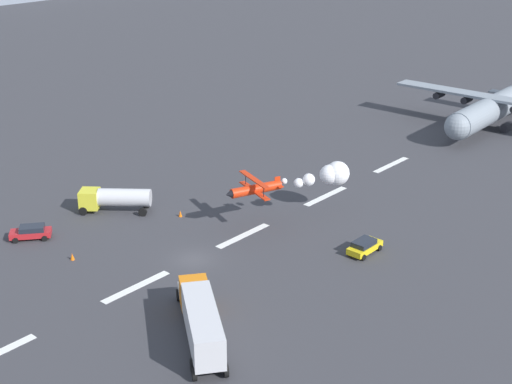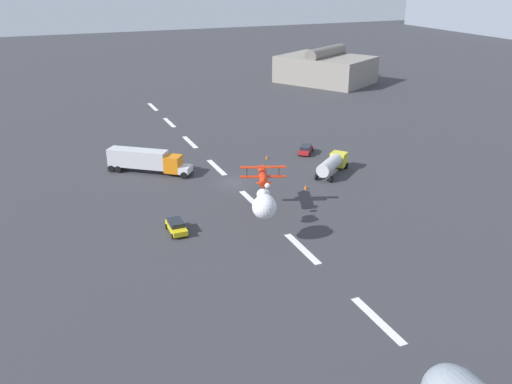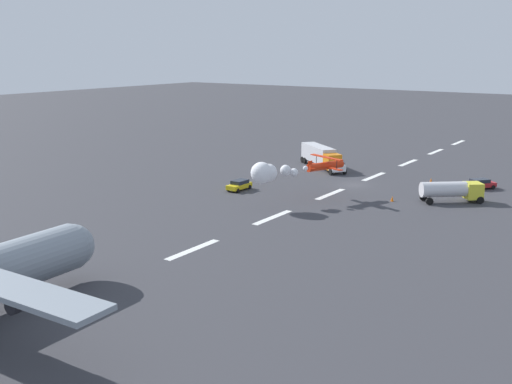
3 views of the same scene
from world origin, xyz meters
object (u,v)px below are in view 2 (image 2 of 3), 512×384
Objects in this scene: fuel_tanker_truck at (332,164)px; traffic_cone_near at (267,157)px; followme_car_yellow at (176,226)px; semi_truck_orange at (146,160)px; stunt_biplane_red at (264,198)px; airport_staff_sedan at (306,149)px; traffic_cone_far at (306,187)px.

fuel_tanker_truck is 12.74m from traffic_cone_near.
followme_car_yellow is at bearing -45.54° from traffic_cone_near.
traffic_cone_near is at bearing 86.15° from semi_truck_orange.
semi_truck_orange reaches higher than followme_car_yellow.
traffic_cone_near is (-26.08, 11.94, -4.38)m from stunt_biplane_red.
stunt_biplane_red is at bearing -36.82° from airport_staff_sedan.
stunt_biplane_red is 16.67m from traffic_cone_far.
semi_truck_orange reaches higher than airport_staff_sedan.
fuel_tanker_truck is (-15.26, 18.54, -3.02)m from stunt_biplane_red.
airport_staff_sedan is 6.07× the size of traffic_cone_near.
fuel_tanker_truck is 30.33m from followme_car_yellow.
followme_car_yellow is at bearing -115.37° from stunt_biplane_red.
fuel_tanker_truck reaches higher than airport_staff_sedan.
semi_truck_orange is at bearing -93.85° from traffic_cone_near.
fuel_tanker_truck is 10.69× the size of traffic_cone_near.
airport_staff_sedan is (-21.38, 29.38, 0.00)m from followme_car_yellow.
followme_car_yellow is 22.44m from traffic_cone_far.
semi_truck_orange is 1.56× the size of fuel_tanker_truck.
traffic_cone_far is (14.96, -0.31, 0.00)m from traffic_cone_near.
stunt_biplane_red is at bearing 17.17° from semi_truck_orange.
airport_staff_sedan reaches higher than traffic_cone_far.
semi_truck_orange reaches higher than traffic_cone_near.
followme_car_yellow is (22.77, -1.38, -1.30)m from semi_truck_orange.
traffic_cone_far is (16.33, 20.11, -1.74)m from semi_truck_orange.
airport_staff_sedan is 7.59m from traffic_cone_near.
semi_truck_orange is at bearing -129.08° from traffic_cone_far.
followme_car_yellow is at bearing -73.33° from traffic_cone_far.
semi_truck_orange is 25.97m from traffic_cone_far.
followme_car_yellow reaches higher than traffic_cone_far.
semi_truck_orange is 2.92× the size of followme_car_yellow.
stunt_biplane_red is 28.85m from semi_truck_orange.
traffic_cone_far is at bearing -1.17° from traffic_cone_near.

